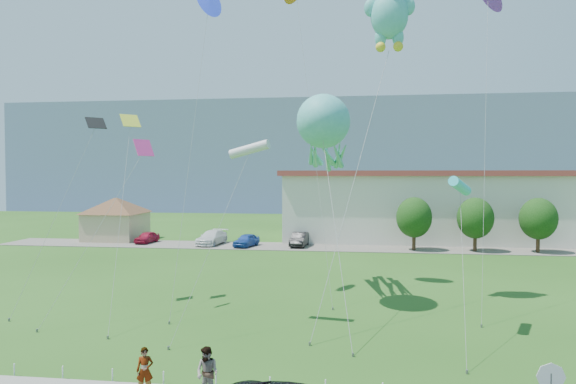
{
  "coord_description": "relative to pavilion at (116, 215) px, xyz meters",
  "views": [
    {
      "loc": [
        4.0,
        -19.28,
        7.8
      ],
      "look_at": [
        0.44,
        8.0,
        6.84
      ],
      "focal_mm": 32.0,
      "sensor_mm": 36.0,
      "label": 1
    }
  ],
  "objects": [
    {
      "name": "small_kite_yellow",
      "position": [
        14.45,
        -27.85,
        6.76
      ],
      "size": [
        2.96,
        8.38,
        11.55
      ],
      "color": "gold",
      "rests_on": "ground"
    },
    {
      "name": "tree_near",
      "position": [
        34.0,
        -4.0,
        0.36
      ],
      "size": [
        3.6,
        3.6,
        5.47
      ],
      "color": "#3F2B19",
      "rests_on": "ground"
    },
    {
      "name": "small_kite_cyan",
      "position": [
        33.13,
        -31.22,
        4.14
      ],
      "size": [
        1.06,
        6.79,
        7.65
      ],
      "color": "#2FC4D5",
      "rests_on": "ground"
    },
    {
      "name": "small_kite_white",
      "position": [
        22.49,
        -30.9,
        6.01
      ],
      "size": [
        2.99,
        5.98,
        9.54
      ],
      "color": "silver",
      "rests_on": "ground"
    },
    {
      "name": "hill_ridge",
      "position": [
        24.0,
        82.0,
        9.48
      ],
      "size": [
        160.0,
        50.0,
        25.0
      ],
      "primitive_type": "cube",
      "color": "slate",
      "rests_on": "ground"
    },
    {
      "name": "small_kite_black",
      "position": [
        12.05,
        -28.25,
        6.67
      ],
      "size": [
        3.18,
        5.5,
        11.35
      ],
      "color": "black",
      "rests_on": "ground"
    },
    {
      "name": "parking_strip",
      "position": [
        24.0,
        -3.0,
        -2.99
      ],
      "size": [
        70.0,
        6.0,
        0.06
      ],
      "primitive_type": "cube",
      "color": "#59544C",
      "rests_on": "ground"
    },
    {
      "name": "small_kite_pink",
      "position": [
        15.48,
        -29.39,
        5.31
      ],
      "size": [
        4.08,
        5.93,
        9.77
      ],
      "color": "#F0358F",
      "rests_on": "ground"
    },
    {
      "name": "parked_car_blue",
      "position": [
        16.51,
        -3.69,
        -2.29
      ],
      "size": [
        2.6,
        4.25,
        1.35
      ],
      "primitive_type": "imported",
      "rotation": [
        0.0,
        0.0,
        -0.27
      ],
      "color": "#1C439C",
      "rests_on": "parking_strip"
    },
    {
      "name": "warehouse",
      "position": [
        50.0,
        6.0,
        1.1
      ],
      "size": [
        61.0,
        15.0,
        8.2
      ],
      "color": "beige",
      "rests_on": "ground"
    },
    {
      "name": "teddy_bear_kite",
      "position": [
        30.07,
        -24.7,
        14.94
      ],
      "size": [
        5.68,
        10.64,
        20.31
      ],
      "color": "teal",
      "rests_on": "ground"
    },
    {
      "name": "pedestrian_left",
      "position": [
        20.71,
        -40.31,
        -2.12
      ],
      "size": [
        0.67,
        0.52,
        1.61
      ],
      "primitive_type": "imported",
      "rotation": [
        0.0,
        0.0,
        0.26
      ],
      "color": "gray",
      "rests_on": "sidewalk"
    },
    {
      "name": "rope_fence",
      "position": [
        24.0,
        -39.3,
        -2.77
      ],
      "size": [
        26.05,
        0.05,
        0.5
      ],
      "color": "white",
      "rests_on": "ground"
    },
    {
      "name": "pedestrian_right",
      "position": [
        23.01,
        -40.45,
        -2.03
      ],
      "size": [
        1.04,
        0.93,
        1.78
      ],
      "primitive_type": "imported",
      "rotation": [
        0.0,
        0.0,
        -0.35
      ],
      "color": "gray",
      "rests_on": "sidewalk"
    },
    {
      "name": "parked_car_white",
      "position": [
        12.4,
        -2.62,
        -2.2
      ],
      "size": [
        2.83,
        5.49,
        1.52
      ],
      "primitive_type": "imported",
      "rotation": [
        0.0,
        0.0,
        -0.14
      ],
      "color": "white",
      "rests_on": "parking_strip"
    },
    {
      "name": "ground",
      "position": [
        24.0,
        -38.0,
        -3.02
      ],
      "size": [
        160.0,
        160.0,
        0.0
      ],
      "primitive_type": "plane",
      "color": "#234C15",
      "rests_on": "ground"
    },
    {
      "name": "small_kite_blue",
      "position": [
        18.46,
        -24.48,
        15.66
      ],
      "size": [
        1.8,
        8.36,
        19.87
      ],
      "color": "blue",
      "rests_on": "ground"
    },
    {
      "name": "pavilion",
      "position": [
        0.0,
        0.0,
        0.0
      ],
      "size": [
        9.2,
        9.2,
        5.0
      ],
      "color": "tan",
      "rests_on": "ground"
    },
    {
      "name": "tree_far",
      "position": [
        46.0,
        -4.0,
        0.36
      ],
      "size": [
        3.6,
        3.6,
        5.47
      ],
      "color": "#3F2B19",
      "rests_on": "ground"
    },
    {
      "name": "tree_mid",
      "position": [
        40.0,
        -4.0,
        0.36
      ],
      "size": [
        3.6,
        3.6,
        5.47
      ],
      "color": "#3F2B19",
      "rests_on": "ground"
    },
    {
      "name": "octopus_kite",
      "position": [
        26.14,
        -25.9,
        7.26
      ],
      "size": [
        3.45,
        14.97,
        12.5
      ],
      "color": "teal",
      "rests_on": "ground"
    },
    {
      "name": "parked_car_red",
      "position": [
        4.8,
        -2.35,
        -2.33
      ],
      "size": [
        1.96,
        3.88,
        1.27
      ],
      "primitive_type": "imported",
      "rotation": [
        0.0,
        0.0,
        -0.13
      ],
      "color": "maroon",
      "rests_on": "parking_strip"
    },
    {
      "name": "parked_car_black",
      "position": [
        22.12,
        -2.66,
        -2.23
      ],
      "size": [
        1.84,
        4.55,
        1.47
      ],
      "primitive_type": "imported",
      "rotation": [
        0.0,
        0.0,
        -0.06
      ],
      "color": "black",
      "rests_on": "parking_strip"
    }
  ]
}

